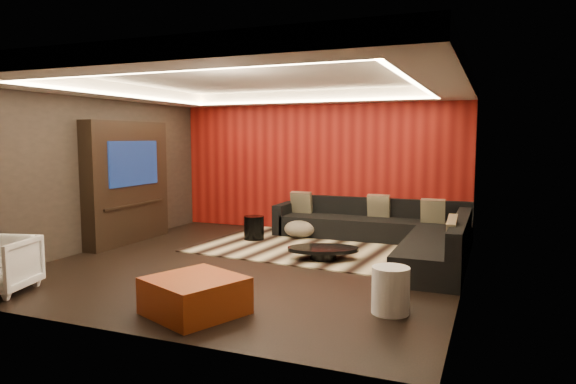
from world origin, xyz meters
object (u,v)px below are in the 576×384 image
at_px(white_side_table, 390,290).
at_px(orange_ottoman, 195,296).
at_px(coffee_table, 323,253).
at_px(sectional_sofa, 393,234).
at_px(drum_stool, 254,228).

bearing_deg(white_side_table, orange_ottoman, -157.49).
bearing_deg(coffee_table, sectional_sofa, 56.35).
distance_m(drum_stool, sectional_sofa, 2.54).
bearing_deg(drum_stool, white_side_table, -44.25).
bearing_deg(sectional_sofa, orange_ottoman, -108.37).
xyz_separation_m(coffee_table, orange_ottoman, (-0.52, -2.85, 0.09)).
relative_size(drum_stool, sectional_sofa, 0.12).
distance_m(coffee_table, white_side_table, 2.50).
xyz_separation_m(coffee_table, white_side_table, (1.44, -2.04, 0.14)).
height_order(white_side_table, sectional_sofa, sectional_sofa).
distance_m(coffee_table, orange_ottoman, 2.90).
distance_m(white_side_table, orange_ottoman, 2.12).
height_order(coffee_table, orange_ottoman, orange_ottoman).
relative_size(orange_ottoman, sectional_sofa, 0.25).
relative_size(drum_stool, white_side_table, 0.86).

